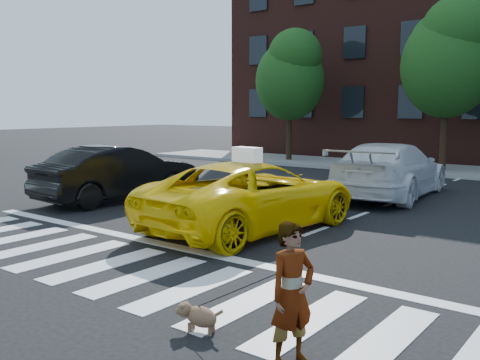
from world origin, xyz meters
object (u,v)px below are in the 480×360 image
object	(u,v)px
taxi	(252,195)
dog	(198,315)
white_suv	(390,170)
black_sedan	(118,173)
tree_left	(290,72)
tree_mid	(448,54)
woman	(292,294)

from	to	relation	value
taxi	dog	xyz separation A→B (m)	(2.74, -4.88, -0.55)
taxi	white_suv	world-z (taller)	white_suv
black_sedan	white_suv	xyz separation A→B (m)	(6.04, 5.41, 0.03)
black_sedan	white_suv	world-z (taller)	white_suv
tree_left	white_suv	bearing A→B (deg)	-41.54
taxi	black_sedan	xyz separation A→B (m)	(-5.31, 0.67, 0.04)
tree_left	taxi	bearing A→B (deg)	-60.99
taxi	dog	distance (m)	5.63
tree_mid	white_suv	xyz separation A→B (m)	(0.56, -7.14, -4.02)
taxi	tree_left	bearing A→B (deg)	-55.58
black_sedan	white_suv	distance (m)	8.11
tree_mid	taxi	bearing A→B (deg)	-90.75
white_suv	tree_left	bearing A→B (deg)	-46.29
tree_mid	dog	world-z (taller)	tree_mid
white_suv	woman	distance (m)	11.45
tree_left	black_sedan	xyz separation A→B (m)	(2.01, -12.55, -3.64)
woman	tree_left	bearing A→B (deg)	50.82
tree_left	tree_mid	world-z (taller)	tree_mid
black_sedan	woman	size ratio (longest dim) A/B	3.21
tree_mid	white_suv	size ratio (longest dim) A/B	1.25
tree_mid	black_sedan	bearing A→B (deg)	-113.61
black_sedan	tree_mid	bearing A→B (deg)	-109.36
taxi	dog	size ratio (longest dim) A/B	9.07
black_sedan	dog	xyz separation A→B (m)	(8.06, -5.55, -0.60)
tree_mid	dog	bearing A→B (deg)	-81.92
dog	white_suv	bearing A→B (deg)	81.30
tree_mid	woman	bearing A→B (deg)	-77.88
taxi	dog	bearing A→B (deg)	124.73
tree_left	tree_mid	distance (m)	7.51
tree_mid	taxi	world-z (taller)	tree_mid
taxi	woman	distance (m)	6.35
tree_left	dog	size ratio (longest dim) A/B	10.81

